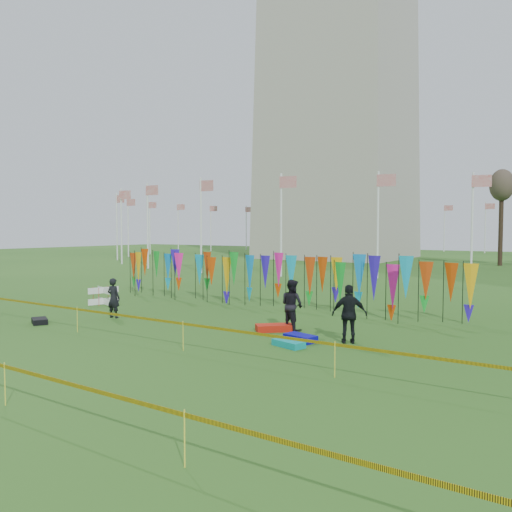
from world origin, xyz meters
The scene contains 12 objects.
ground centered at (0.00, 0.00, 0.00)m, with size 160.00×160.00×0.00m, color #234D15.
flagpole_ring centered at (-14.00, 48.00, 4.00)m, with size 57.40×56.16×8.00m.
banner_row centered at (0.28, 7.26, 1.61)m, with size 18.64×0.64×2.49m.
caution_tape_near centered at (-0.22, -1.32, 0.78)m, with size 26.00×0.02×0.90m.
box_kite centered at (-6.54, 3.57, 0.43)m, with size 0.77×0.77×0.86m.
person_left centered at (-3.22, 1.35, 0.82)m, with size 0.60×0.44×1.65m, color black.
person_mid centered at (4.19, 3.16, 0.92)m, with size 0.90×0.55×1.85m, color black.
person_right centered at (6.73, 2.37, 0.94)m, with size 1.10×0.63×1.88m, color black.
kite_bag_blue centered at (5.30, 1.73, 0.11)m, with size 1.06×0.55×0.22m, color #0B0AA4.
kite_bag_red centered at (3.74, 2.68, 0.12)m, with size 1.31×0.60×0.24m, color red.
kite_bag_black centered at (-4.62, -1.10, 0.10)m, with size 0.90×0.52×0.21m, color black.
kite_bag_teal centered at (5.35, 0.88, 0.10)m, with size 1.04×0.50×0.20m, color #0B9C9D.
Camera 1 is at (12.94, -12.49, 3.63)m, focal length 35.00 mm.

